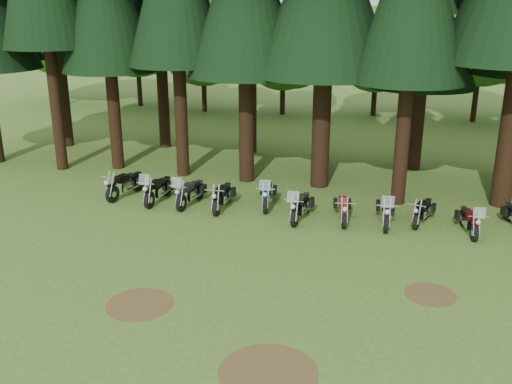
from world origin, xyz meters
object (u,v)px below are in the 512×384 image
motorcycle_0 (125,185)px  motorcycle_3 (222,197)px  motorcycle_2 (190,193)px  motorcycle_5 (300,207)px  motorcycle_1 (158,190)px  motorcycle_8 (422,212)px  motorcycle_9 (469,221)px  motorcycle_4 (267,195)px  motorcycle_7 (386,212)px  motorcycle_6 (343,209)px

motorcycle_0 → motorcycle_3: 4.32m
motorcycle_2 → motorcycle_5: motorcycle_2 is taller
motorcycle_1 → motorcycle_8: size_ratio=1.17×
motorcycle_2 → motorcycle_9: bearing=3.8°
motorcycle_4 → motorcycle_9: motorcycle_4 is taller
motorcycle_1 → motorcycle_4: 4.39m
motorcycle_4 → motorcycle_7: bearing=-18.6°
motorcycle_8 → motorcycle_3: bearing=-160.9°
motorcycle_3 → motorcycle_4: 1.76m
motorcycle_2 → motorcycle_1: bearing=-175.2°
motorcycle_2 → motorcycle_9: 10.37m
motorcycle_7 → motorcycle_5: bearing=-178.5°
motorcycle_5 → motorcycle_9: (5.88, 0.16, -0.04)m
motorcycle_3 → motorcycle_8: (7.47, 0.38, -0.05)m
motorcycle_6 → motorcycle_5: bearing=-179.6°
motorcycle_0 → motorcycle_8: 11.78m
motorcycle_0 → motorcycle_5: bearing=5.1°
motorcycle_5 → motorcycle_7: size_ratio=0.99×
motorcycle_5 → motorcycle_9: motorcycle_5 is taller
motorcycle_2 → motorcycle_4: bearing=16.3°
motorcycle_0 → motorcycle_6: (8.97, -0.51, -0.04)m
motorcycle_0 → motorcycle_6: size_ratio=1.09×
motorcycle_8 → motorcycle_9: (1.54, -0.60, 0.01)m
motorcycle_0 → motorcycle_2: motorcycle_2 is taller
motorcycle_0 → motorcycle_4: (5.93, 0.26, -0.01)m
motorcycle_4 → motorcycle_6: size_ratio=1.05×
motorcycle_3 → motorcycle_7: size_ratio=0.98×
motorcycle_9 → motorcycle_6: bearing=168.5°
motorcycle_3 → motorcycle_8: bearing=0.8°
motorcycle_0 → motorcycle_7: motorcycle_7 is taller
motorcycle_2 → motorcycle_6: (6.01, -0.20, -0.04)m
motorcycle_4 → motorcycle_9: size_ratio=1.09×
motorcycle_1 → motorcycle_9: size_ratio=1.13×
motorcycle_5 → motorcycle_9: 5.88m
motorcycle_1 → motorcycle_5: size_ratio=1.03×
motorcycle_7 → motorcycle_9: bearing=-5.6°
motorcycle_7 → motorcycle_8: 1.38m
motorcycle_5 → motorcycle_2: bearing=178.5°
motorcycle_1 → motorcycle_2: size_ratio=1.02×
motorcycle_7 → motorcycle_8: bearing=17.7°
motorcycle_8 → motorcycle_1: bearing=-162.3°
motorcycle_0 → motorcycle_6: 8.98m
motorcycle_3 → motorcycle_5: 3.16m
motorcycle_9 → motorcycle_5: bearing=171.4°
motorcycle_6 → motorcycle_7: size_ratio=0.93×
motorcycle_3 → motorcycle_4: motorcycle_4 is taller
motorcycle_0 → motorcycle_3: (4.30, -0.39, -0.02)m
motorcycle_3 → motorcycle_9: bearing=-3.6°
motorcycle_0 → motorcycle_2: bearing=5.0°
motorcycle_8 → motorcycle_9: bearing=-5.2°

